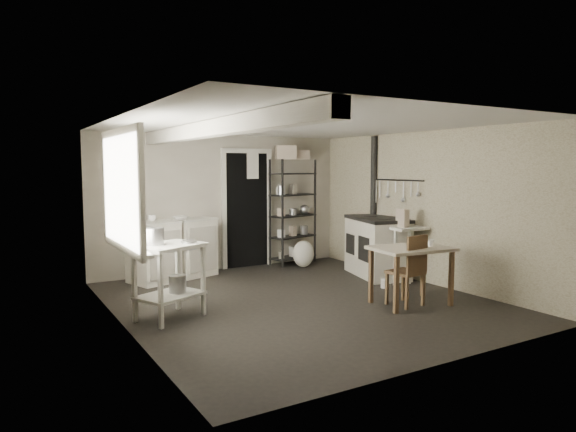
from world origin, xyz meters
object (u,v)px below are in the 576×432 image
prep_table (170,284)px  stove (377,249)px  chair (405,268)px  base_cabinets (173,250)px  flour_sack (303,254)px  shelf_rack (293,212)px  stockpot (154,239)px  work_table (411,275)px

prep_table → stove: bearing=9.4°
chair → base_cabinets: bearing=116.5°
prep_table → flour_sack: 3.51m
shelf_rack → chair: 3.20m
base_cabinets → flour_sack: (2.28, -0.25, -0.22)m
base_cabinets → stove: bearing=-44.3°
chair → prep_table: bearing=153.4°
stockpot → flour_sack: size_ratio=0.55×
stockpot → work_table: size_ratio=0.26×
prep_table → shelf_rack: bearing=36.2°
shelf_rack → prep_table: bearing=-159.2°
base_cabinets → work_table: 3.72m
stockpot → shelf_rack: (3.16, 2.15, 0.01)m
shelf_rack → flour_sack: shelf_rack is taller
stove → chair: chair is taller
prep_table → chair: bearing=-19.2°
shelf_rack → stove: shelf_rack is taller
stockpot → flour_sack: (3.15, 1.78, -0.70)m
prep_table → base_cabinets: bearing=70.9°
stockpot → work_table: (3.01, -1.01, -0.56)m
stockpot → base_cabinets: size_ratio=0.18×
stockpot → flour_sack: stockpot is taller
shelf_rack → work_table: 3.22m
prep_table → work_table: 3.01m
base_cabinets → stockpot: bearing=-131.0°
shelf_rack → stove: (0.63, -1.60, -0.51)m
prep_table → shelf_rack: (3.00, 2.20, 0.55)m
prep_table → stockpot: (-0.16, 0.04, 0.54)m
shelf_rack → flour_sack: size_ratio=4.06×
prep_table → chair: chair is taller
flour_sack → chair: bearing=-94.8°
base_cabinets → work_table: base_cabinets is taller
shelf_rack → stove: bearing=-84.0°
prep_table → flour_sack: size_ratio=1.86×
chair → flour_sack: chair is taller
work_table → shelf_rack: bearing=87.2°
flour_sack → stockpot: bearing=-150.6°
prep_table → base_cabinets: base_cabinets is taller
shelf_rack → work_table: (-0.15, -3.17, -0.57)m
stockpot → shelf_rack: 3.83m
flour_sack → base_cabinets: bearing=173.8°
chair → shelf_rack: bearing=78.2°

